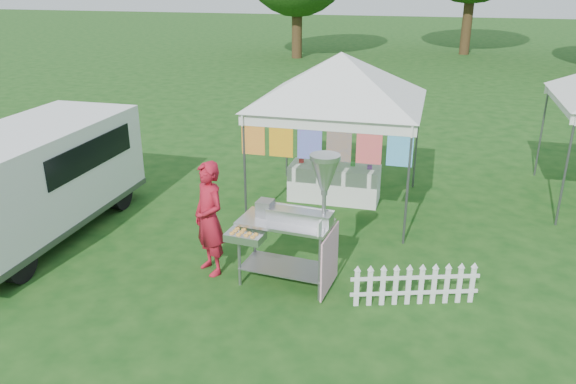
% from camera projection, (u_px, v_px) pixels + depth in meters
% --- Properties ---
extents(ground, '(120.00, 120.00, 0.00)m').
position_uv_depth(ground, '(293.00, 294.00, 8.10)').
color(ground, '#144413').
rests_on(ground, ground).
extents(canopy_main, '(4.24, 4.24, 3.45)m').
position_uv_depth(canopy_main, '(342.00, 53.00, 10.17)').
color(canopy_main, '#59595E').
rests_on(canopy_main, ground).
extents(donut_cart, '(1.54, 0.96, 2.05)m').
position_uv_depth(donut_cart, '(299.00, 211.00, 7.88)').
color(donut_cart, gray).
rests_on(donut_cart, ground).
extents(vendor, '(0.77, 0.74, 1.78)m').
position_uv_depth(vendor, '(209.00, 219.00, 8.41)').
color(vendor, '#AB1528').
rests_on(vendor, ground).
extents(cargo_van, '(1.87, 4.60, 1.90)m').
position_uv_depth(cargo_van, '(34.00, 178.00, 9.68)').
color(cargo_van, white).
rests_on(cargo_van, ground).
extents(picket_fence, '(1.72, 0.59, 0.56)m').
position_uv_depth(picket_fence, '(415.00, 286.00, 7.75)').
color(picket_fence, white).
rests_on(picket_fence, ground).
extents(display_table, '(1.80, 0.70, 0.73)m').
position_uv_depth(display_table, '(334.00, 183.00, 11.37)').
color(display_table, white).
rests_on(display_table, ground).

